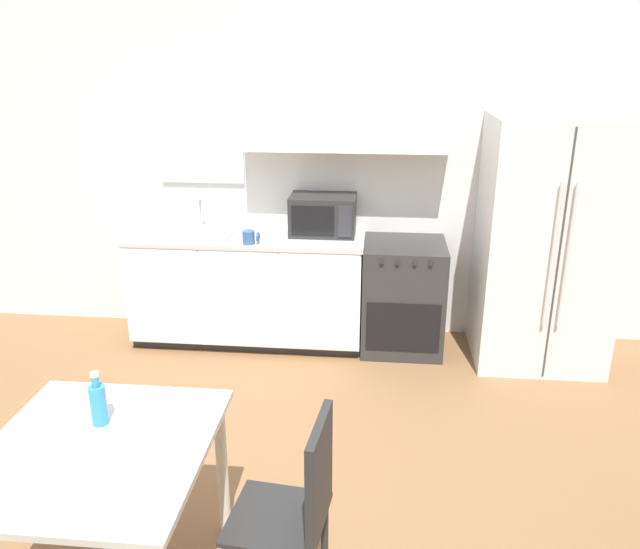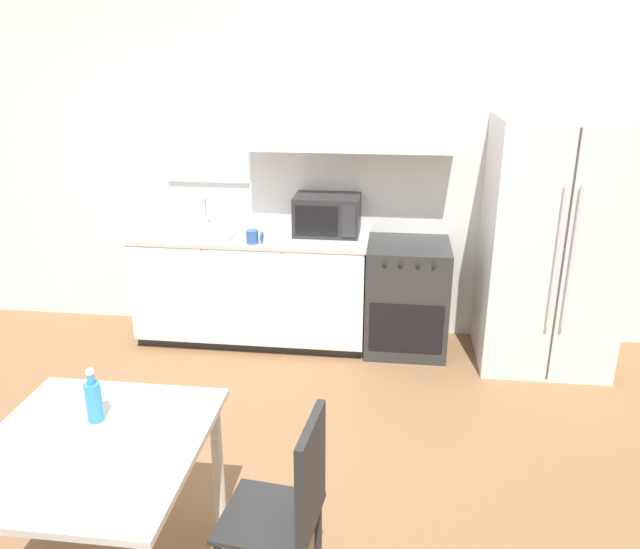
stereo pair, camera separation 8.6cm
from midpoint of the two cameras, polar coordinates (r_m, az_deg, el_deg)
ground_plane at (r=3.82m, az=-8.29°, el=-17.50°), size 12.00×12.00×0.00m
wall_back at (r=5.12m, az=-2.92°, el=10.04°), size 12.00×0.38×2.70m
kitchen_counter at (r=5.15m, az=-7.03°, el=-1.24°), size 1.88×0.64×0.91m
oven_range at (r=5.04m, az=7.09°, el=-1.98°), size 0.64×0.64×0.88m
refrigerator at (r=4.95m, az=19.41°, el=2.67°), size 0.94×0.82×1.87m
kitchen_sink at (r=5.11m, az=-11.72°, el=3.86°), size 0.59×0.43×0.26m
microwave at (r=4.96m, az=-0.22°, el=5.47°), size 0.52×0.36×0.31m
coffee_mug at (r=4.76m, az=-6.96°, el=3.40°), size 0.13×0.09×0.10m
dining_table at (r=2.87m, az=-20.40°, el=-16.42°), size 0.91×0.99×0.78m
dining_chair_side at (r=2.75m, az=-2.84°, el=-20.12°), size 0.44×0.44×0.93m
drink_bottle at (r=2.90m, az=-20.42°, el=-10.97°), size 0.07×0.07×0.25m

